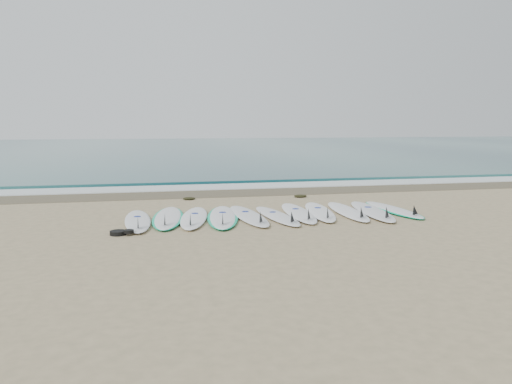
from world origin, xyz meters
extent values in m
plane|color=tan|center=(0.00, 0.00, 0.00)|extent=(120.00, 120.00, 0.00)
cube|color=#235B5D|center=(0.00, 32.50, 0.01)|extent=(120.00, 55.00, 0.03)
cube|color=brown|center=(0.00, 4.10, 0.01)|extent=(120.00, 1.80, 0.01)
cube|color=silver|center=(0.00, 5.50, 0.02)|extent=(120.00, 1.40, 0.04)
cube|color=#235B5D|center=(0.00, 7.00, 0.05)|extent=(120.00, 1.00, 0.10)
ellipsoid|color=white|center=(-3.06, -0.05, 0.05)|extent=(0.62, 2.66, 0.09)
cone|color=black|center=(-3.03, -1.01, 0.20)|extent=(0.23, 0.29, 0.28)
cylinder|color=navy|center=(-3.07, 0.21, 0.09)|extent=(0.16, 0.16, 0.01)
ellipsoid|color=white|center=(-2.40, 0.19, 0.05)|extent=(0.86, 2.83, 0.09)
ellipsoid|color=#00C889|center=(-2.40, 0.19, 0.04)|extent=(0.96, 2.86, 0.06)
cone|color=black|center=(-2.50, -0.83, 0.21)|extent=(0.26, 0.32, 0.30)
ellipsoid|color=white|center=(-1.83, 0.05, 0.05)|extent=(1.02, 2.79, 0.09)
cone|color=black|center=(-1.99, -0.94, 0.21)|extent=(0.28, 0.33, 0.29)
cylinder|color=navy|center=(-1.78, 0.31, 0.09)|extent=(0.18, 0.18, 0.01)
ellipsoid|color=white|center=(-1.19, 0.01, 0.05)|extent=(1.00, 2.90, 0.09)
ellipsoid|color=#00C889|center=(-1.19, 0.01, 0.04)|extent=(1.10, 2.94, 0.07)
cone|color=black|center=(-1.34, -1.01, 0.22)|extent=(0.28, 0.34, 0.30)
cylinder|color=navy|center=(-1.15, 0.28, 0.10)|extent=(0.19, 0.19, 0.01)
ellipsoid|color=silver|center=(-0.60, 0.02, 0.05)|extent=(0.73, 2.82, 0.09)
cone|color=black|center=(-0.54, -1.00, 0.21)|extent=(0.25, 0.31, 0.30)
cylinder|color=navy|center=(-0.61, 0.28, 0.09)|extent=(0.17, 0.17, 0.01)
ellipsoid|color=white|center=(0.03, -0.13, 0.04)|extent=(0.77, 2.63, 0.08)
cone|color=black|center=(0.12, -1.08, 0.20)|extent=(0.24, 0.30, 0.28)
cylinder|color=navy|center=(0.01, 0.12, 0.09)|extent=(0.16, 0.16, 0.01)
ellipsoid|color=white|center=(0.63, 0.12, 0.05)|extent=(0.79, 2.81, 0.09)
cone|color=black|center=(0.55, -0.89, 0.21)|extent=(0.26, 0.31, 0.30)
cylinder|color=navy|center=(0.65, 0.39, 0.09)|extent=(0.17, 0.17, 0.01)
ellipsoid|color=white|center=(1.18, 0.17, 0.05)|extent=(1.03, 2.80, 0.09)
cone|color=black|center=(1.01, -0.82, 0.21)|extent=(0.28, 0.33, 0.29)
cylinder|color=navy|center=(1.22, 0.43, 0.09)|extent=(0.18, 0.18, 0.01)
ellipsoid|color=white|center=(1.84, 0.06, 0.05)|extent=(0.81, 2.79, 0.09)
cone|color=black|center=(1.75, -0.94, 0.21)|extent=(0.26, 0.31, 0.29)
ellipsoid|color=silver|center=(2.42, -0.05, 0.05)|extent=(1.00, 2.97, 0.09)
cone|color=black|center=(2.27, -1.10, 0.22)|extent=(0.29, 0.34, 0.31)
cylinder|color=navy|center=(2.46, 0.23, 0.10)|extent=(0.19, 0.19, 0.01)
ellipsoid|color=white|center=(3.04, 0.07, 0.04)|extent=(0.64, 2.58, 0.08)
ellipsoid|color=#00C889|center=(3.04, 0.07, 0.04)|extent=(0.73, 2.60, 0.06)
cone|color=black|center=(3.08, -0.87, 0.19)|extent=(0.23, 0.28, 0.27)
ellipsoid|color=black|center=(-1.69, 3.02, 0.04)|extent=(0.36, 0.28, 0.07)
ellipsoid|color=black|center=(1.53, 2.80, 0.04)|extent=(0.38, 0.30, 0.07)
cylinder|color=black|center=(-3.41, -1.19, 0.04)|extent=(0.32, 0.32, 0.08)
cylinder|color=black|center=(-3.21, -1.29, 0.08)|extent=(0.20, 0.20, 0.06)
camera|label=1|loc=(-2.83, -10.98, 2.14)|focal=35.00mm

